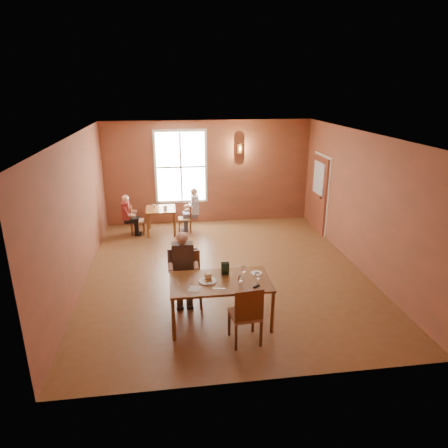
{
  "coord_description": "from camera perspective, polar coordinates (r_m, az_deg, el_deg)",
  "views": [
    {
      "loc": [
        -1.13,
        -7.95,
        3.92
      ],
      "look_at": [
        0.0,
        0.2,
        1.05
      ],
      "focal_mm": 32.0,
      "sensor_mm": 36.0,
      "label": 1
    }
  ],
  "objects": [
    {
      "name": "goblet_c",
      "position": [
        6.62,
        2.33,
        -7.97
      ],
      "size": [
        0.08,
        0.08,
        0.2
      ],
      "primitive_type": null,
      "rotation": [
        0.0,
        0.0,
        0.05
      ],
      "color": "white",
      "rests_on": "main_table"
    },
    {
      "name": "side_plate",
      "position": [
        7.07,
        4.65,
        -6.99
      ],
      "size": [
        0.2,
        0.2,
        0.01
      ],
      "primitive_type": "cylinder",
      "rotation": [
        0.0,
        0.0,
        0.04
      ],
      "color": "white",
      "rests_on": "main_table"
    },
    {
      "name": "menu_stand",
      "position": [
        6.96,
        0.17,
        -6.38
      ],
      "size": [
        0.14,
        0.07,
        0.23
      ],
      "primitive_type": "cube",
      "rotation": [
        0.0,
        0.0,
        -0.04
      ],
      "color": "black",
      "rests_on": "main_table"
    },
    {
      "name": "knife",
      "position": [
        6.56,
        -0.69,
        -9.19
      ],
      "size": [
        0.22,
        0.05,
        0.0
      ],
      "primitive_type": "cube",
      "rotation": [
        0.0,
        0.0,
        -0.16
      ],
      "color": "white",
      "rests_on": "main_table"
    },
    {
      "name": "ceiling",
      "position": [
        8.08,
        0.2,
        12.69
      ],
      "size": [
        6.0,
        7.0,
        0.04
      ],
      "primitive_type": "cube",
      "color": "white",
      "rests_on": "wall_back"
    },
    {
      "name": "cup_b",
      "position": [
        11.27,
        -9.94,
        2.56
      ],
      "size": [
        0.09,
        0.09,
        0.08
      ],
      "primitive_type": "imported",
      "rotation": [
        0.0,
        0.0,
        0.07
      ],
      "color": "white",
      "rests_on": "second_table"
    },
    {
      "name": "plate_food",
      "position": [
        6.77,
        -2.36,
        -8.09
      ],
      "size": [
        0.33,
        0.33,
        0.04
      ],
      "primitive_type": "cylinder",
      "rotation": [
        0.0,
        0.0,
        -0.09
      ],
      "color": "white",
      "rests_on": "main_table"
    },
    {
      "name": "chair_empty",
      "position": [
        6.47,
        3.02,
        -12.6
      ],
      "size": [
        0.5,
        0.5,
        1.02
      ],
      "primitive_type": null,
      "rotation": [
        0.0,
        0.0,
        0.11
      ],
      "color": "#452C15",
      "rests_on": "ground"
    },
    {
      "name": "sunglasses",
      "position": [
        6.63,
        4.66,
        -8.87
      ],
      "size": [
        0.13,
        0.11,
        0.02
      ],
      "primitive_type": "cube",
      "rotation": [
        0.0,
        0.0,
        0.62
      ],
      "color": "black",
      "rests_on": "main_table"
    },
    {
      "name": "chair_diner_maroon",
      "position": [
        11.27,
        -12.26,
        0.56
      ],
      "size": [
        0.35,
        0.35,
        0.8
      ],
      "primitive_type": null,
      "rotation": [
        0.0,
        0.0,
        -1.57
      ],
      "color": "#572915",
      "rests_on": "ground"
    },
    {
      "name": "main_table",
      "position": [
        6.99,
        -0.54,
        -11.01
      ],
      "size": [
        1.7,
        0.96,
        0.8
      ],
      "primitive_type": null,
      "color": "#602F14",
      "rests_on": "ground"
    },
    {
      "name": "wall_back",
      "position": [
        11.76,
        -2.23,
        7.34
      ],
      "size": [
        6.0,
        0.04,
        3.0
      ],
      "primitive_type": "cube",
      "color": "brown",
      "rests_on": "ground"
    },
    {
      "name": "goblet_b",
      "position": [
        6.72,
        4.73,
        -7.61
      ],
      "size": [
        0.09,
        0.09,
        0.2
      ],
      "primitive_type": null,
      "rotation": [
        0.0,
        0.0,
        -0.17
      ],
      "color": "white",
      "rests_on": "main_table"
    },
    {
      "name": "diner_white",
      "position": [
        11.17,
        -5.53,
        1.81
      ],
      "size": [
        0.47,
        0.47,
        1.19
      ],
      "primitive_type": null,
      "rotation": [
        0.0,
        0.0,
        1.57
      ],
      "color": "white",
      "rests_on": "ground"
    },
    {
      "name": "wall_sconce",
      "position": [
        11.66,
        2.26,
        10.73
      ],
      "size": [
        0.16,
        0.16,
        0.28
      ],
      "primitive_type": "cylinder",
      "color": "brown",
      "rests_on": "wall_back"
    },
    {
      "name": "ground",
      "position": [
        8.94,
        0.18,
        -6.79
      ],
      "size": [
        6.0,
        7.0,
        0.01
      ],
      "primitive_type": "cube",
      "color": "brown",
      "rests_on": "ground"
    },
    {
      "name": "cup_a",
      "position": [
        11.04,
        -8.4,
        2.32
      ],
      "size": [
        0.12,
        0.12,
        0.09
      ],
      "primitive_type": "imported",
      "rotation": [
        0.0,
        0.0,
        -0.09
      ],
      "color": "white",
      "rests_on": "second_table"
    },
    {
      "name": "wall_left",
      "position": [
        8.52,
        -20.22,
        1.51
      ],
      "size": [
        0.04,
        7.0,
        3.0
      ],
      "primitive_type": "cube",
      "color": "brown",
      "rests_on": "ground"
    },
    {
      "name": "sandwich",
      "position": [
        6.79,
        -2.26,
        -7.64
      ],
      "size": [
        0.11,
        0.1,
        0.11
      ],
      "primitive_type": "cube",
      "rotation": [
        0.0,
        0.0,
        0.23
      ],
      "color": "tan",
      "rests_on": "main_table"
    },
    {
      "name": "wall_front",
      "position": [
        5.19,
        5.68,
        -8.67
      ],
      "size": [
        6.0,
        0.04,
        3.0
      ],
      "primitive_type": "cube",
      "color": "brown",
      "rests_on": "ground"
    },
    {
      "name": "diner_main",
      "position": [
        7.38,
        -5.05,
        -7.07
      ],
      "size": [
        0.53,
        0.53,
        1.32
      ],
      "primitive_type": null,
      "rotation": [
        0.0,
        0.0,
        3.14
      ],
      "color": "#422B1C",
      "rests_on": "ground"
    },
    {
      "name": "goblet_a",
      "position": [
        6.91,
        2.8,
        -6.73
      ],
      "size": [
        0.1,
        0.1,
        0.21
      ],
      "primitive_type": null,
      "rotation": [
        0.0,
        0.0,
        0.17
      ],
      "color": "white",
      "rests_on": "main_table"
    },
    {
      "name": "napkin",
      "position": [
        6.56,
        -4.22,
        -9.22
      ],
      "size": [
        0.25,
        0.25,
        0.01
      ],
      "primitive_type": "cube",
      "rotation": [
        0.0,
        0.0,
        -0.35
      ],
      "color": "white",
      "rests_on": "main_table"
    },
    {
      "name": "chair_diner_white",
      "position": [
        11.23,
        -5.65,
        0.85
      ],
      "size": [
        0.35,
        0.35,
        0.79
      ],
      "primitive_type": null,
      "rotation": [
        0.0,
        0.0,
        1.57
      ],
      "color": "#462114",
      "rests_on": "ground"
    },
    {
      "name": "chair_diner_main",
      "position": [
        7.47,
        -5.03,
        -8.01
      ],
      "size": [
        0.45,
        0.45,
        1.02
      ],
      "primitive_type": null,
      "rotation": [
        0.0,
        0.0,
        3.14
      ],
      "color": "#612A13",
      "rests_on": "ground"
    },
    {
      "name": "wall_right",
      "position": [
        9.28,
        18.88,
        3.06
      ],
      "size": [
        0.04,
        7.0,
        3.0
      ],
      "primitive_type": "cube",
      "color": "brown",
      "rests_on": "ground"
    },
    {
      "name": "window",
      "position": [
        11.62,
        -6.18,
        8.1
      ],
      "size": [
        1.36,
        0.1,
        1.96
      ],
      "primitive_type": "cube",
      "color": "white",
      "rests_on": "wall_back"
    },
    {
      "name": "door",
      "position": [
        11.4,
        13.34,
        4.12
      ],
      "size": [
        0.12,
        1.04,
        2.1
      ],
      "primitive_type": "cube",
      "color": "maroon",
      "rests_on": "ground"
    },
    {
      "name": "second_table",
      "position": [
        11.25,
        -8.95,
        0.48
      ],
      "size": [
        0.8,
        0.8,
        0.7
      ],
      "primitive_type": null,
      "color": "brown",
      "rests_on": "ground"
    },
    {
      "name": "diner_maroon",
      "position": [
        11.22,
        -12.47,
        1.3
      ],
      "size": [
        0.44,
        0.44,
        1.11
      ],
      "primitive_type": null,
      "rotation": [
        0.0,
        0.0,
        -1.57
      ],
      "color": "#561010",
      "rests_on": "ground"
    }
  ]
}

